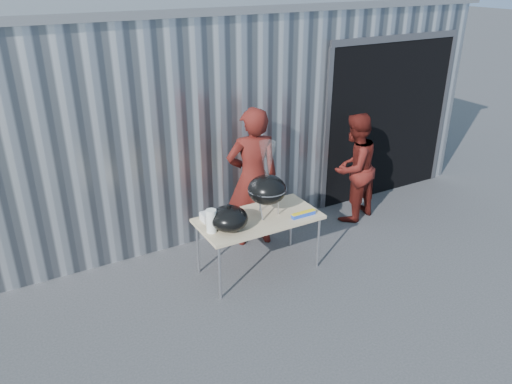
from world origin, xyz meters
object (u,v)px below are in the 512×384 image
folding_table (259,220)px  kettle_grill (267,184)px  person_bystander (354,168)px  person_cook (253,178)px

folding_table → kettle_grill: kettle_grill is taller
kettle_grill → folding_table: bearing=178.2°
kettle_grill → person_bystander: 1.95m
kettle_grill → person_cook: size_ratio=0.49×
kettle_grill → person_bystander: kettle_grill is taller
person_cook → kettle_grill: bearing=88.9°
folding_table → person_bystander: bearing=16.3°
person_cook → person_bystander: (1.66, -0.10, -0.15)m
person_bystander → folding_table: bearing=1.2°
kettle_grill → person_cook: 0.72m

